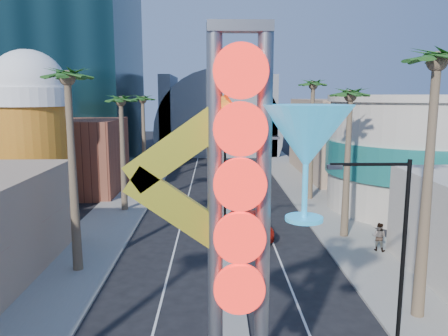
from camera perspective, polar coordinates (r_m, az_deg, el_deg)
sidewalk_west at (r=46.33m, az=-12.20°, el=-3.80°), size 5.00×100.00×0.15m
sidewalk_east at (r=46.62m, az=11.44°, el=-3.69°), size 5.00×100.00×0.15m
median at (r=48.42m, az=-0.40°, el=-3.01°), size 1.60×84.00×0.15m
brick_filler_west at (r=50.11m, az=-19.03°, el=1.46°), size 10.00×10.00×8.00m
filler_east at (r=59.91m, az=14.96°, el=3.86°), size 10.00×20.00×10.00m
beer_mug at (r=42.59m, az=-23.85°, el=5.04°), size 7.00×7.00×14.50m
turquoise_building at (r=43.82m, az=24.03°, el=1.71°), size 16.60×16.60×10.60m
canopy at (r=81.51m, az=-0.77°, el=5.11°), size 22.00×16.00×22.00m
neon_sign at (r=12.74m, az=5.69°, el=-5.35°), size 6.53×2.60×12.55m
streetlight_0 at (r=29.84m, az=1.17°, el=-1.48°), size 3.79×0.25×8.00m
streetlight_1 at (r=53.57m, az=-1.09°, el=3.41°), size 3.79×0.25×8.00m
streetlight_2 at (r=19.65m, az=21.25°, el=-8.12°), size 3.45×0.25×8.00m
palm_1 at (r=26.59m, az=-19.72°, el=9.52°), size 2.40×2.40×12.70m
palm_2 at (r=40.14m, az=-13.31°, el=7.71°), size 2.40×2.40×11.20m
palm_3 at (r=51.94m, az=-10.56°, el=8.15°), size 2.40×2.40×11.20m
palm_5 at (r=21.58m, az=25.93°, el=10.44°), size 2.40×2.40×13.20m
palm_6 at (r=32.74m, az=16.14°, el=8.03°), size 2.40×2.40×11.70m
palm_7 at (r=44.34m, az=11.55°, el=9.65°), size 2.40×2.40×12.70m
red_pickup at (r=33.43m, az=3.44°, el=-7.40°), size 3.23×6.32×1.71m
pedestrian_b at (r=31.60m, az=19.57°, el=-8.46°), size 1.19×1.13×1.94m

